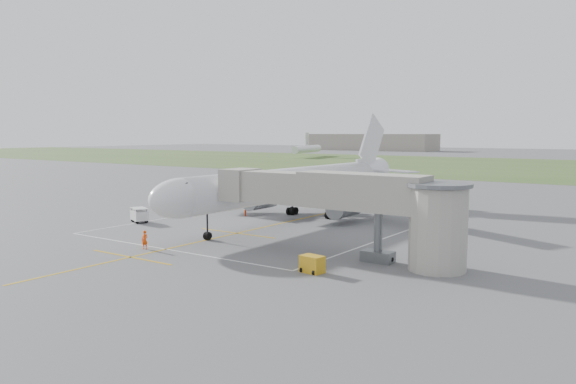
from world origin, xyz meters
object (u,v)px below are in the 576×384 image
Objects in this scene: ramp_worker_nose at (145,240)px; airliner at (294,184)px; jet_bridge at (354,202)px; gpu_unit at (312,264)px; baggage_cart at (139,215)px; ramp_worker_wing at (246,210)px.

airliner is at bearing 71.97° from ramp_worker_nose.
jet_bridge is 12.46× the size of gpu_unit.
airliner reaches higher than ramp_worker_nose.
baggage_cart is (-29.63, 8.53, 0.24)m from gpu_unit.
airliner is 7.92m from ramp_worker_wing.
airliner reaches higher than jet_bridge.
ramp_worker_wing is (-22.56, 19.83, 0.18)m from gpu_unit.
ramp_worker_wing is at bearing 148.92° from jet_bridge.
airliner is at bearing 137.81° from jet_bridge.
ramp_worker_wing is at bearing -175.76° from airliner.
airliner is 25.86m from gpu_unit.
gpu_unit is at bearing -9.01° from ramp_worker_nose.
baggage_cart is at bearing -140.06° from airliner.
jet_bridge reaches higher than ramp_worker_wing.
airliner is 21.22m from jet_bridge.
gpu_unit is 1.10× the size of ramp_worker_nose.
ramp_worker_nose is (-17.34, -7.53, -3.89)m from jet_bridge.
baggage_cart is (-14.12, -11.82, -3.51)m from airliner.
jet_bridge is 13.67× the size of ramp_worker_nose.
ramp_worker_nose reaches higher than gpu_unit.
baggage_cart is at bearing 127.70° from ramp_worker_nose.
gpu_unit is at bearing -166.71° from ramp_worker_wing.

